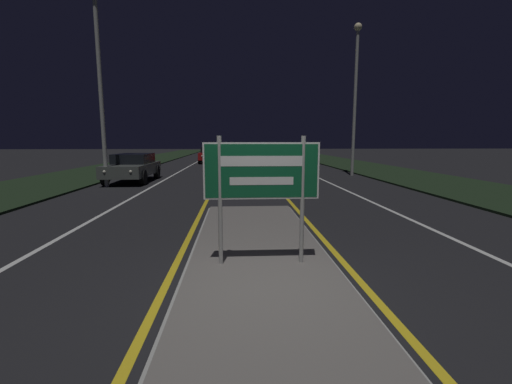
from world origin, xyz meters
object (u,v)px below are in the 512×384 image
streetlight_left_near (98,46)px  car_receding_0 (290,164)px  car_receding_2 (291,152)px  car_receding_3 (276,149)px  highway_sign (262,177)px  car_approaching_1 (210,154)px  car_receding_1 (303,155)px  car_approaching_0 (133,167)px  streetlight_right_near (356,86)px

streetlight_left_near → car_receding_0: size_ratio=1.82×
car_receding_0 → car_receding_2: size_ratio=1.11×
car_receding_2 → car_receding_3: (-0.08, 13.92, 0.00)m
highway_sign → streetlight_left_near: size_ratio=0.24×
car_receding_0 → car_receding_2: bearing=80.7°
car_receding_2 → car_approaching_1: size_ratio=0.96×
car_receding_1 → car_receding_3: (-0.01, 21.34, 0.03)m
car_receding_3 → car_receding_2: bearing=-89.7°
car_receding_2 → car_approaching_0: size_ratio=0.94×
streetlight_left_near → car_receding_0: 10.65m
car_receding_0 → car_receding_2: car_receding_0 is taller
car_receding_0 → car_approaching_0: (-8.18, -0.93, -0.05)m
car_receding_2 → car_approaching_0: car_receding_2 is taller
highway_sign → streetlight_left_near: 12.87m
highway_sign → car_receding_1: size_ratio=0.44×
car_receding_3 → car_approaching_0: size_ratio=0.90×
car_receding_0 → car_receding_2: 19.72m
highway_sign → car_approaching_1: 27.03m
car_receding_1 → car_receding_2: car_receding_2 is taller
highway_sign → streetlight_left_near: streetlight_left_near is taller
highway_sign → car_receding_3: (5.65, 46.64, -0.73)m
car_approaching_0 → car_receding_1: bearing=49.0°
highway_sign → car_receding_0: highway_sign is taller
car_receding_3 → highway_sign: bearing=-96.9°
highway_sign → car_receding_2: size_ratio=0.48×
car_receding_1 → highway_sign: bearing=-102.6°
car_approaching_0 → car_approaching_1: size_ratio=1.02×
streetlight_left_near → car_receding_1: bearing=51.6°
streetlight_left_near → car_receding_0: bearing=18.6°
car_receding_3 → car_receding_0: bearing=-95.3°
streetlight_right_near → car_receding_2: streetlight_right_near is taller
highway_sign → car_approaching_0: 13.58m
streetlight_left_near → car_receding_3: bearing=71.9°
highway_sign → car_receding_2: bearing=80.1°
car_receding_0 → car_receding_1: car_receding_0 is taller
streetlight_right_near → car_approaching_1: streetlight_right_near is taller
streetlight_left_near → car_approaching_0: bearing=73.6°
car_approaching_0 → car_receding_3: bearing=71.8°
highway_sign → car_receding_1: bearing=77.4°
car_receding_0 → car_receding_3: car_receding_0 is taller
streetlight_left_near → car_receding_3: size_ratio=2.10×
streetlight_left_near → streetlight_right_near: bearing=18.9°
streetlight_left_near → highway_sign: bearing=-58.9°
car_receding_3 → streetlight_right_near: bearing=-88.4°
streetlight_right_near → car_receding_0: streetlight_right_near is taller
streetlight_left_near → streetlight_right_near: size_ratio=1.00×
streetlight_right_near → car_receding_3: 32.28m
car_receding_2 → car_approaching_1: bearing=-145.5°
car_receding_1 → car_receding_0: bearing=-104.5°
car_receding_1 → car_receding_2: (0.07, 7.43, 0.03)m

